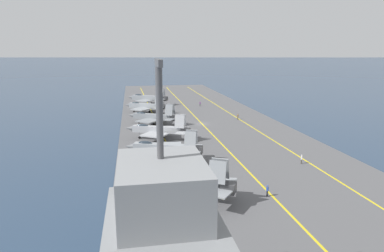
% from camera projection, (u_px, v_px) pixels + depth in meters
% --- Properties ---
extents(ground_plane, '(2000.00, 2000.00, 0.00)m').
position_uv_depth(ground_plane, '(202.00, 125.00, 100.78)').
color(ground_plane, navy).
extents(carrier_deck, '(226.20, 47.03, 0.40)m').
position_uv_depth(carrier_deck, '(202.00, 124.00, 100.73)').
color(carrier_deck, '#565659').
rests_on(carrier_deck, ground).
extents(deck_stripe_foul_line, '(203.58, 1.53, 0.01)m').
position_uv_depth(deck_stripe_foul_line, '(244.00, 122.00, 102.89)').
color(deck_stripe_foul_line, yellow).
rests_on(deck_stripe_foul_line, carrier_deck).
extents(deck_stripe_centerline, '(203.58, 0.36, 0.01)m').
position_uv_depth(deck_stripe_centerline, '(202.00, 124.00, 100.69)').
color(deck_stripe_centerline, yellow).
rests_on(deck_stripe_centerline, carrier_deck).
extents(deck_stripe_edge_line, '(203.55, 4.48, 0.01)m').
position_uv_depth(deck_stripe_edge_line, '(158.00, 125.00, 98.49)').
color(deck_stripe_edge_line, yellow).
rests_on(deck_stripe_edge_line, carrier_deck).
extents(parked_jet_nearest, '(13.40, 16.71, 6.56)m').
position_uv_depth(parked_jet_nearest, '(180.00, 181.00, 49.66)').
color(parked_jet_nearest, gray).
rests_on(parked_jet_nearest, carrier_deck).
extents(parked_jet_second, '(13.68, 15.76, 6.26)m').
position_uv_depth(parked_jet_second, '(165.00, 148.00, 66.83)').
color(parked_jet_second, '#93999E').
rests_on(parked_jet_second, carrier_deck).
extents(parked_jet_third, '(11.94, 16.17, 6.42)m').
position_uv_depth(parked_jet_third, '(159.00, 130.00, 82.18)').
color(parked_jet_third, '#A8AAAF').
rests_on(parked_jet_third, carrier_deck).
extents(parked_jet_fourth, '(13.01, 15.41, 6.28)m').
position_uv_depth(parked_jet_fourth, '(154.00, 117.00, 99.19)').
color(parked_jet_fourth, gray).
rests_on(parked_jet_fourth, carrier_deck).
extents(parked_jet_fifth, '(12.60, 15.10, 5.95)m').
position_uv_depth(parked_jet_fifth, '(146.00, 106.00, 117.09)').
color(parked_jet_fifth, '#93999E').
rests_on(parked_jet_fifth, carrier_deck).
extents(parked_jet_sixth, '(12.68, 16.57, 6.70)m').
position_uv_depth(parked_jet_sixth, '(148.00, 98.00, 134.98)').
color(parked_jet_sixth, gray).
rests_on(parked_jet_sixth, carrier_deck).
extents(crew_white_vest, '(0.46, 0.42, 1.77)m').
position_uv_depth(crew_white_vest, '(302.00, 159.00, 65.23)').
color(crew_white_vest, '#4C473D').
rests_on(crew_white_vest, carrier_deck).
extents(crew_brown_vest, '(0.46, 0.42, 1.80)m').
position_uv_depth(crew_brown_vest, '(238.00, 116.00, 106.74)').
color(crew_brown_vest, '#383328').
rests_on(crew_brown_vest, carrier_deck).
extents(crew_purple_vest, '(0.32, 0.42, 1.81)m').
position_uv_depth(crew_purple_vest, '(200.00, 104.00, 131.87)').
color(crew_purple_vest, '#232328').
rests_on(crew_purple_vest, carrier_deck).
extents(crew_blue_vest, '(0.46, 0.44, 1.76)m').
position_uv_depth(crew_blue_vest, '(267.00, 190.00, 50.67)').
color(crew_blue_vest, '#232328').
rests_on(crew_blue_vest, carrier_deck).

